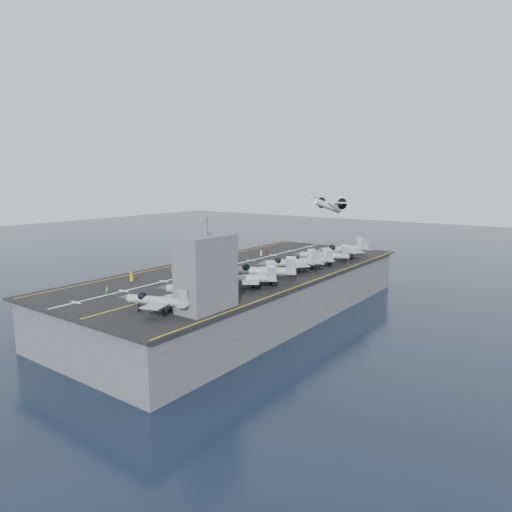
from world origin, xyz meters
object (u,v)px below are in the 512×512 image
Objects in this scene: fighter_jet_0 at (159,300)px; tow_cart_a at (203,283)px; transport_plane at (327,206)px; island_superstructure at (206,264)px.

tow_cart_a is at bearing 112.35° from fighter_jet_0.
transport_plane is (-11.25, 73.98, 11.26)m from tow_cart_a.
transport_plane is (-23.09, 85.87, 4.32)m from island_superstructure.
fighter_jet_0 is 19.58m from tow_cart_a.
tow_cart_a is at bearing -81.35° from transport_plane.
tow_cart_a is at bearing 134.87° from island_superstructure.
island_superstructure is at bearing 54.27° from fighter_jet_0.
island_superstructure is 1.00× the size of fighter_jet_0.
island_superstructure is 8.03× the size of tow_cart_a.
fighter_jet_0 is 94.38m from transport_plane.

